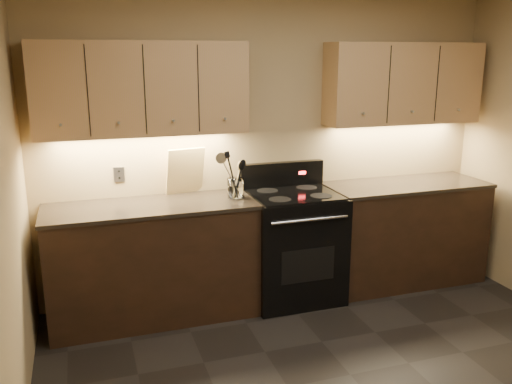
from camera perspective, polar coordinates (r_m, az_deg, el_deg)
wall_back at (r=4.70m, az=1.68°, el=5.10°), size 4.00×0.04×2.60m
counter_left at (r=4.39m, az=-10.76°, el=-7.16°), size 1.62×0.62×0.93m
counter_right at (r=5.17m, az=15.21°, el=-4.10°), size 1.46×0.62×0.93m
stove at (r=4.65m, az=3.87°, el=-5.51°), size 0.76×0.68×1.14m
upper_cab_left at (r=4.25m, az=-11.89°, el=10.59°), size 1.60×0.30×0.70m
upper_cab_right at (r=5.04m, az=15.27°, el=10.95°), size 1.44×0.30×0.70m
outlet_plate at (r=4.47m, az=-14.21°, el=1.81°), size 0.08×0.01×0.12m
utensil_crock at (r=4.35m, az=-2.18°, el=0.34°), size 0.16×0.16×0.16m
cutting_board at (r=4.48m, az=-7.45°, el=2.20°), size 0.33×0.17×0.39m
wooden_spoon at (r=4.32m, az=-2.36°, el=1.36°), size 0.14×0.11×0.29m
black_spoon at (r=4.34m, az=-2.29°, el=1.57°), size 0.12×0.13×0.31m
black_turner at (r=4.30m, az=-2.00°, el=1.99°), size 0.18×0.15×0.40m
steel_skimmer at (r=4.32m, az=-1.72°, el=1.97°), size 0.24×0.12×0.38m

